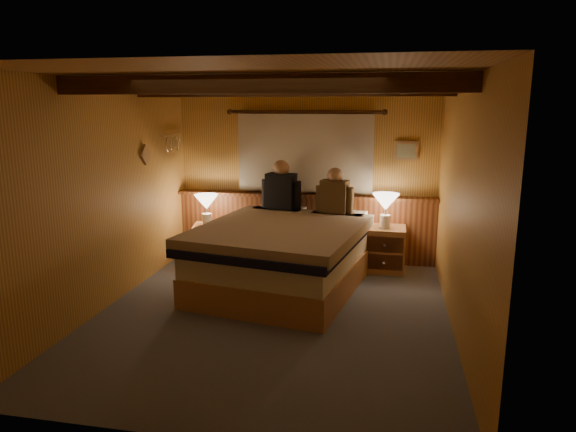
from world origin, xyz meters
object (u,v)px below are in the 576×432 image
(bed, at_px, (284,254))
(nightstand_right, at_px, (384,249))
(nightstand_left, at_px, (212,243))
(person_left, at_px, (281,189))
(lamp_left, at_px, (206,204))
(duffel_bag, at_px, (225,255))
(lamp_right, at_px, (386,204))
(person_right, at_px, (335,195))

(bed, xyz_separation_m, nightstand_right, (1.17, 0.89, -0.11))
(nightstand_left, height_order, person_left, person_left)
(lamp_left, xyz_separation_m, duffel_bag, (0.31, -0.19, -0.65))
(nightstand_right, distance_m, person_left, 1.58)
(nightstand_right, height_order, lamp_right, lamp_right)
(lamp_right, height_order, person_left, person_left)
(bed, height_order, duffel_bag, bed)
(person_left, bearing_deg, nightstand_right, 10.58)
(lamp_left, bearing_deg, bed, -32.20)
(person_left, bearing_deg, duffel_bag, -145.12)
(person_left, bearing_deg, person_right, 0.18)
(bed, height_order, person_right, person_right)
(lamp_right, distance_m, person_left, 1.39)
(lamp_left, distance_m, person_left, 1.05)
(lamp_left, relative_size, duffel_bag, 0.75)
(person_right, bearing_deg, duffel_bag, -161.46)
(lamp_left, xyz_separation_m, lamp_right, (2.40, 0.06, 0.07))
(bed, bearing_deg, person_left, 113.94)
(person_right, distance_m, duffel_bag, 1.68)
(nightstand_left, bearing_deg, lamp_right, -11.26)
(lamp_right, distance_m, duffel_bag, 2.23)
(nightstand_left, bearing_deg, bed, -46.24)
(nightstand_left, bearing_deg, lamp_left, -157.41)
(nightstand_right, xyz_separation_m, lamp_right, (-0.01, -0.04, 0.61))
(duffel_bag, bearing_deg, lamp_left, 153.50)
(nightstand_left, relative_size, lamp_left, 1.31)
(nightstand_left, distance_m, person_right, 1.86)
(nightstand_left, bearing_deg, person_left, -6.62)
(nightstand_left, relative_size, duffel_bag, 0.98)
(lamp_left, bearing_deg, person_right, -0.69)
(bed, bearing_deg, nightstand_right, 47.27)
(lamp_left, distance_m, person_right, 1.76)
(nightstand_right, relative_size, person_right, 0.94)
(lamp_right, height_order, duffel_bag, lamp_right)
(nightstand_left, height_order, duffel_bag, nightstand_left)
(nightstand_left, distance_m, nightstand_right, 2.37)
(nightstand_left, distance_m, lamp_left, 0.56)
(lamp_right, relative_size, person_left, 0.66)
(bed, distance_m, duffel_bag, 1.13)
(nightstand_left, relative_size, person_left, 0.81)
(person_left, relative_size, person_right, 1.11)
(lamp_left, height_order, duffel_bag, lamp_left)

